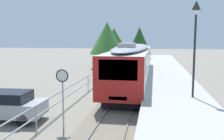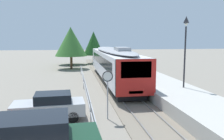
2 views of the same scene
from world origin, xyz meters
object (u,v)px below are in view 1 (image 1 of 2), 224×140
Objects in this scene: commuter_train at (133,61)px; parked_hatchback_silver at (6,106)px; speed_limit_sign at (62,84)px; platform_lamp_mid_platform at (195,31)px.

commuter_train reaches higher than parked_hatchback_silver.
speed_limit_sign is (-2.28, -11.54, -0.02)m from commuter_train.
parked_hatchback_silver is (-9.65, -3.05, -3.83)m from platform_lamp_mid_platform.
speed_limit_sign reaches higher than parked_hatchback_silver.
speed_limit_sign is (-6.39, -3.54, -2.50)m from platform_lamp_mid_platform.
platform_lamp_mid_platform is 1.31× the size of parked_hatchback_silver.
speed_limit_sign is at bearing -151.03° from platform_lamp_mid_platform.
commuter_train is at bearing 78.80° from speed_limit_sign.
platform_lamp_mid_platform is at bearing 17.52° from parked_hatchback_silver.
commuter_train is 11.77m from speed_limit_sign.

